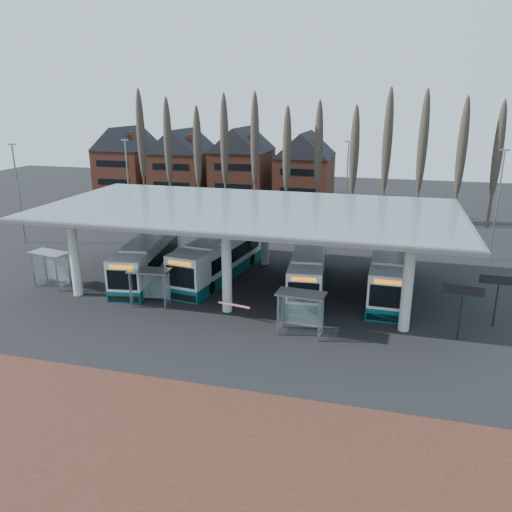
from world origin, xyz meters
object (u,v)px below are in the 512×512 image
(bus_2, at_px, (309,269))
(shelter_1, at_px, (150,279))
(bus_1, at_px, (221,257))
(shelter_0, at_px, (51,261))
(shelter_2, at_px, (301,304))
(bus_0, at_px, (148,259))
(bus_3, at_px, (389,271))

(bus_2, bearing_deg, shelter_1, -153.52)
(bus_1, bearing_deg, shelter_0, -145.99)
(bus_1, xyz_separation_m, shelter_2, (8.49, -9.21, 0.39))
(bus_1, relative_size, shelter_2, 4.12)
(bus_0, xyz_separation_m, bus_1, (5.78, 1.78, 0.10))
(bus_3, xyz_separation_m, shelter_1, (-16.61, -7.30, 0.37))
(bus_0, bearing_deg, shelter_2, -36.08)
(shelter_0, relative_size, shelter_2, 1.05)
(bus_0, height_order, bus_1, bus_1)
(bus_0, distance_m, shelter_2, 16.10)
(shelter_1, xyz_separation_m, shelter_2, (11.33, -1.86, 0.08))
(shelter_0, height_order, shelter_1, shelter_0)
(bus_0, distance_m, bus_2, 13.46)
(bus_3, bearing_deg, shelter_2, -119.11)
(bus_0, distance_m, bus_1, 6.05)
(bus_0, relative_size, bus_1, 0.94)
(bus_0, xyz_separation_m, shelter_2, (14.27, -7.43, 0.49))
(bus_0, relative_size, bus_3, 0.99)
(shelter_1, bearing_deg, shelter_0, 164.55)
(bus_2, xyz_separation_m, shelter_0, (-19.80, -4.98, 0.56))
(bus_0, relative_size, shelter_2, 3.87)
(bus_1, distance_m, shelter_2, 12.53)
(bus_1, bearing_deg, bus_3, 8.25)
(bus_0, height_order, shelter_1, bus_0)
(bus_1, relative_size, bus_3, 1.05)
(bus_0, xyz_separation_m, shelter_1, (2.95, -5.56, 0.41))
(shelter_0, xyz_separation_m, shelter_2, (20.65, -3.40, -0.02))
(bus_3, xyz_separation_m, shelter_0, (-25.94, -5.77, 0.46))
(bus_1, xyz_separation_m, shelter_1, (-2.84, -7.35, 0.31))
(bus_1, xyz_separation_m, bus_2, (7.64, -0.84, -0.15))
(bus_0, bearing_deg, shelter_0, -156.29)
(bus_0, bearing_deg, shelter_1, -70.68)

